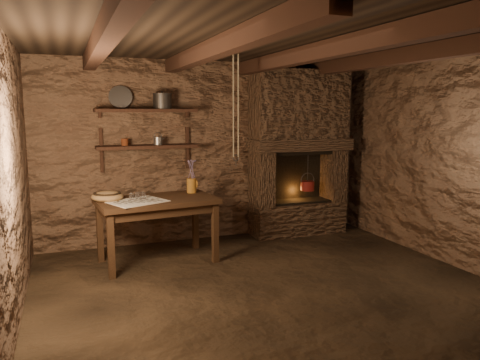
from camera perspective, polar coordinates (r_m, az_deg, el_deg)
name	(u,v)px	position (r m, az deg, el deg)	size (l,w,h in m)	color
floor	(268,288)	(4.80, 3.38, -12.96)	(4.50, 4.50, 0.00)	black
back_wall	(208,151)	(6.37, -3.88, 3.51)	(4.50, 0.04, 2.40)	brown
front_wall	(413,210)	(2.83, 20.38, -3.47)	(4.50, 0.04, 2.40)	brown
left_wall	(10,181)	(4.14, -26.25, -0.14)	(0.04, 4.00, 2.40)	brown
right_wall	(450,160)	(5.80, 24.28, 2.26)	(0.04, 4.00, 2.40)	brown
ceiling	(270,40)	(4.51, 3.66, 16.68)	(4.50, 4.00, 0.04)	black
beam_far_left	(102,42)	(4.12, -16.51, 15.86)	(0.14, 3.95, 0.16)	black
beam_mid_left	(218,47)	(4.32, -2.64, 15.85)	(0.14, 3.95, 0.16)	black
beam_mid_right	(317,52)	(4.73, 9.38, 15.12)	(0.14, 3.95, 0.16)	black
beam_far_right	(402,56)	(5.29, 19.10, 14.06)	(0.14, 3.95, 0.16)	black
shelf_lower	(147,147)	(6.01, -11.23, 4.01)	(1.25, 0.30, 0.04)	black
shelf_upper	(146,111)	(6.00, -11.36, 8.30)	(1.25, 0.30, 0.04)	black
hearth	(298,148)	(6.63, 7.13, 3.89)	(1.43, 0.51, 2.30)	#39271C
work_table	(157,228)	(5.52, -10.05, -5.78)	(1.39, 0.89, 0.75)	black
linen_cloth	(137,201)	(5.28, -12.40, -2.57)	(0.57, 0.46, 0.01)	silver
pewter_cutlery_row	(138,201)	(5.26, -12.38, -2.50)	(0.48, 0.18, 0.01)	gray
drinking_glasses	(137,196)	(5.39, -12.40, -1.92)	(0.18, 0.06, 0.07)	white
stoneware_jug	(192,178)	(5.73, -5.92, 0.19)	(0.14, 0.14, 0.41)	#9B621E
wooden_bowl	(107,197)	(5.45, -15.86, -1.96)	(0.35, 0.35, 0.12)	olive
iron_stockpot	(162,102)	(6.03, -9.45, 9.37)	(0.23, 0.23, 0.17)	#2E2B29
tin_pan	(120,97)	(6.06, -14.37, 9.76)	(0.29, 0.29, 0.04)	#999994
small_kettle	(158,141)	(6.03, -9.97, 4.73)	(0.14, 0.11, 0.15)	#999994
rusty_tin	(125,142)	(5.97, -13.87, 4.51)	(0.09, 0.09, 0.09)	#5F2713
red_pot	(307,185)	(6.71, 8.23, -0.62)	(0.22, 0.22, 0.54)	maroon
hanging_ropes	(236,106)	(5.46, -0.51, 8.98)	(0.08, 0.08, 1.20)	tan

